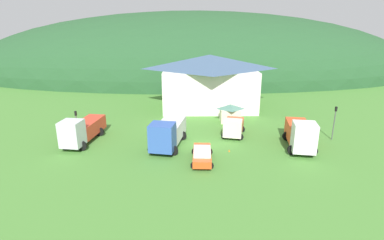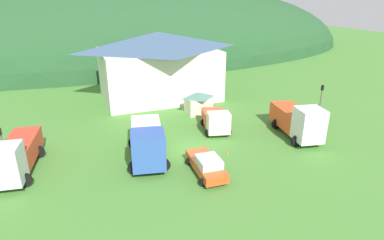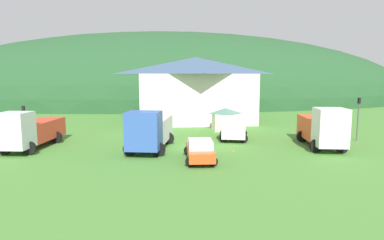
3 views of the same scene
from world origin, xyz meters
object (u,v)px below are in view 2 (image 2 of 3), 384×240
Objects in this scene: light_truck_cream at (216,120)px; service_pickup_orange at (207,165)px; play_shed_cream at (198,102)px; box_truck_blue at (147,141)px; heavy_rig_white at (298,120)px; traffic_light_west at (3,144)px; traffic_light_east at (321,99)px; traffic_cone_mid_row at (157,140)px; tow_truck_silver at (15,155)px; depot_building at (159,64)px; traffic_cone_near_pickup at (227,154)px.

light_truck_cream is 1.02× the size of service_pickup_orange.
box_truck_blue is at bearing -132.44° from play_shed_cream.
play_shed_cream is 0.40× the size of heavy_rig_white.
play_shed_cream is at bearing 19.30° from traffic_light_west.
heavy_rig_white is 1.80× the size of traffic_light_east.
traffic_cone_mid_row is (-13.18, 4.33, -1.79)m from heavy_rig_white.
tow_truck_silver is 1.58× the size of service_pickup_orange.
service_pickup_orange is at bearing -23.63° from traffic_light_west.
depot_building is 33.26× the size of traffic_cone_mid_row.
traffic_light_west is (-16.96, -14.76, -2.26)m from depot_building.
service_pickup_orange is (-11.20, -3.30, -0.96)m from heavy_rig_white.
tow_truck_silver reaches higher than play_shed_cream.
box_truck_blue is 7.25m from traffic_cone_near_pickup.
heavy_rig_white is 13.99m from traffic_cone_mid_row.
traffic_light_east is (30.11, 0.51, 0.91)m from tow_truck_silver.
play_shed_cream is 10.96m from traffic_cone_near_pickup.
service_pickup_orange is at bearing -109.50° from play_shed_cream.
traffic_cone_near_pickup is at bearing 88.60° from box_truck_blue.
traffic_cone_near_pickup is at bearing -74.41° from heavy_rig_white.
traffic_light_east reaches higher than heavy_rig_white.
traffic_cone_near_pickup reaches higher than traffic_cone_mid_row.
tow_truck_silver is 30.13m from traffic_light_east.
light_truck_cream is at bearing 172.30° from traffic_light_east.
traffic_light_west is (-19.11, -1.12, 1.04)m from light_truck_cream.
depot_building is 14.93m from traffic_cone_mid_row.
play_shed_cream is at bearing 163.35° from service_pickup_orange.
box_truck_blue is 11.32m from traffic_light_west.
box_truck_blue reaches higher than light_truck_cream.
depot_building reaches higher than tow_truck_silver.
box_truck_blue reaches higher than play_shed_cream.
traffic_light_east is at bearing 99.58° from tow_truck_silver.
box_truck_blue is at bearing 90.79° from tow_truck_silver.
light_truck_cream is 5.34m from traffic_cone_near_pickup.
light_truck_cream is (18.25, 2.12, -0.42)m from tow_truck_silver.
traffic_cone_near_pickup is (-13.06, -3.46, -2.56)m from traffic_light_east.
heavy_rig_white reaches higher than light_truck_cream.
service_pickup_orange is at bearing -141.19° from traffic_cone_near_pickup.
traffic_cone_near_pickup is at bearing -12.40° from traffic_light_west.
light_truck_cream is at bearing -93.67° from play_shed_cream.
heavy_rig_white is 8.29m from traffic_cone_near_pickup.
tow_truck_silver is at bearing -108.60° from service_pickup_orange.
depot_building is at bearing 92.92° from traffic_cone_near_pickup.
traffic_light_west is 7.07× the size of traffic_cone_near_pickup.
traffic_light_west reaches higher than play_shed_cream.
traffic_light_west is 30.98m from traffic_light_east.
traffic_cone_near_pickup is (3.14, 2.52, -0.83)m from service_pickup_orange.
heavy_rig_white is 15.64× the size of traffic_cone_mid_row.
traffic_light_west is at bearing -86.84° from heavy_rig_white.
light_truck_cream is at bearing -111.89° from heavy_rig_white.
traffic_light_west is (-19.48, -6.82, 0.92)m from play_shed_cream.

